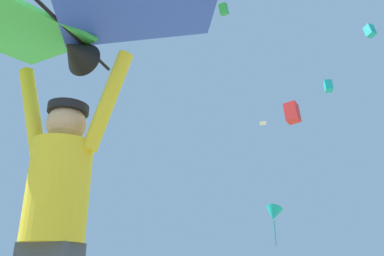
{
  "coord_description": "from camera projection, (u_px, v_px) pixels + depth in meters",
  "views": [
    {
      "loc": [
        1.63,
        -1.45,
        0.68
      ],
      "look_at": [
        -0.14,
        1.25,
        1.9
      ],
      "focal_mm": 35.49,
      "sensor_mm": 36.0,
      "label": 1
    }
  ],
  "objects": [
    {
      "name": "kite_flyer_person",
      "position": [
        55.0,
        220.0,
        2.05
      ],
      "size": [
        0.8,
        0.42,
        1.92
      ],
      "color": "#424751",
      "rests_on": "ground"
    },
    {
      "name": "held_stunt_kite",
      "position": [
        69.0,
        22.0,
        2.39
      ],
      "size": [
        2.13,
        1.39,
        0.44
      ],
      "color": "black"
    },
    {
      "name": "distant_kite_red_low_right",
      "position": [
        292.0,
        113.0,
        20.07
      ],
      "size": [
        0.74,
        0.69,
        1.12
      ],
      "color": "red"
    },
    {
      "name": "distant_kite_white_far_center",
      "position": [
        263.0,
        123.0,
        31.13
      ],
      "size": [
        0.7,
        0.69,
        0.24
      ],
      "color": "white"
    },
    {
      "name": "distant_kite_green_overhead_distant",
      "position": [
        224.0,
        9.0,
        31.9
      ],
      "size": [
        0.59,
        0.9,
        1.09
      ],
      "color": "green"
    },
    {
      "name": "distant_kite_teal_mid_left",
      "position": [
        370.0,
        31.0,
        30.38
      ],
      "size": [
        0.97,
        0.9,
        1.06
      ],
      "color": "#19B2AD"
    },
    {
      "name": "distant_kite_teal_mid_right",
      "position": [
        274.0,
        214.0,
        30.06
      ],
      "size": [
        1.93,
        2.13,
        3.28
      ],
      "color": "#19B2AD"
    },
    {
      "name": "distant_kite_teal_low_left",
      "position": [
        328.0,
        86.0,
        38.35
      ],
      "size": [
        1.02,
        1.14,
        1.27
      ],
      "color": "#19B2AD"
    }
  ]
}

